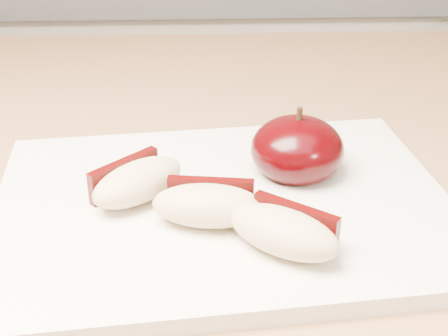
{
  "coord_description": "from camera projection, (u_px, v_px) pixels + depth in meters",
  "views": [
    {
      "loc": [
        -0.04,
        0.01,
        1.14
      ],
      "look_at": [
        -0.03,
        0.38,
        0.94
      ],
      "focal_mm": 50.0,
      "sensor_mm": 36.0,
      "label": 1
    }
  ],
  "objects": [
    {
      "name": "apple_wedge_c",
      "position": [
        285.0,
        231.0,
        0.38
      ],
      "size": [
        0.08,
        0.07,
        0.03
      ],
      "rotation": [
        0.0,
        0.0,
        -0.64
      ],
      "color": "#D1B584",
      "rests_on": "cutting_board"
    },
    {
      "name": "apple_wedge_b",
      "position": [
        208.0,
        204.0,
        0.41
      ],
      "size": [
        0.08,
        0.05,
        0.03
      ],
      "rotation": [
        0.0,
        0.0,
        -0.13
      ],
      "color": "#D1B584",
      "rests_on": "cutting_board"
    },
    {
      "name": "apple_wedge_a",
      "position": [
        136.0,
        181.0,
        0.43
      ],
      "size": [
        0.08,
        0.08,
        0.03
      ],
      "rotation": [
        0.0,
        0.0,
        0.77
      ],
      "color": "#D1B584",
      "rests_on": "cutting_board"
    },
    {
      "name": "cutting_board",
      "position": [
        224.0,
        207.0,
        0.44
      ],
      "size": [
        0.34,
        0.26,
        0.01
      ],
      "primitive_type": "cube",
      "rotation": [
        0.0,
        0.0,
        0.1
      ],
      "color": "silver",
      "rests_on": "island_counter"
    },
    {
      "name": "back_cabinet",
      "position": [
        222.0,
        174.0,
        1.37
      ],
      "size": [
        2.4,
        0.62,
        0.94
      ],
      "color": "silver",
      "rests_on": "ground"
    },
    {
      "name": "apple_half",
      "position": [
        297.0,
        150.0,
        0.46
      ],
      "size": [
        0.08,
        0.08,
        0.06
      ],
      "rotation": [
        0.0,
        0.0,
        -0.25
      ],
      "color": "black",
      "rests_on": "cutting_board"
    }
  ]
}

